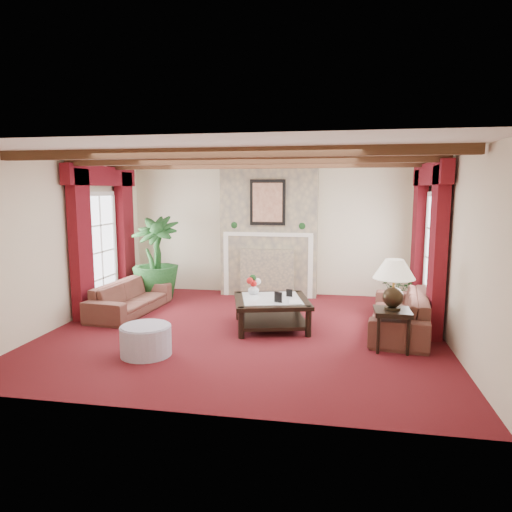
% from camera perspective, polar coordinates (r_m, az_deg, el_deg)
% --- Properties ---
extents(floor, '(6.00, 6.00, 0.00)m').
position_cam_1_polar(floor, '(7.30, -1.39, -9.27)').
color(floor, '#510E13').
rests_on(floor, ground).
extents(ceiling, '(6.00, 6.00, 0.00)m').
position_cam_1_polar(ceiling, '(6.98, -1.46, 12.38)').
color(ceiling, white).
rests_on(ceiling, floor).
extents(back_wall, '(6.00, 0.02, 2.70)m').
position_cam_1_polar(back_wall, '(9.71, 1.83, 3.23)').
color(back_wall, beige).
rests_on(back_wall, ground).
extents(left_wall, '(0.02, 5.50, 2.70)m').
position_cam_1_polar(left_wall, '(8.16, -22.56, 1.65)').
color(left_wall, beige).
rests_on(left_wall, ground).
extents(right_wall, '(0.02, 5.50, 2.70)m').
position_cam_1_polar(right_wall, '(7.06, 23.19, 0.69)').
color(right_wall, beige).
rests_on(right_wall, ground).
extents(ceiling_beams, '(6.00, 3.00, 0.12)m').
position_cam_1_polar(ceiling_beams, '(6.98, -1.46, 11.88)').
color(ceiling_beams, '#372111').
rests_on(ceiling_beams, ceiling).
extents(fireplace, '(2.00, 0.52, 2.70)m').
position_cam_1_polar(fireplace, '(9.49, 1.69, 11.28)').
color(fireplace, tan).
rests_on(fireplace, ground).
extents(french_door_left, '(0.10, 1.10, 2.16)m').
position_cam_1_polar(french_door_left, '(8.96, -19.21, 7.36)').
color(french_door_left, white).
rests_on(french_door_left, ground).
extents(french_door_right, '(0.10, 1.10, 2.16)m').
position_cam_1_polar(french_door_right, '(7.98, 21.69, 7.19)').
color(french_door_right, white).
rests_on(french_door_right, ground).
extents(curtains_left, '(0.20, 2.40, 2.55)m').
position_cam_1_polar(curtains_left, '(8.91, -18.71, 10.09)').
color(curtains_left, '#4C0A14').
rests_on(curtains_left, ground).
extents(curtains_right, '(0.20, 2.40, 2.55)m').
position_cam_1_polar(curtains_right, '(7.96, 21.07, 10.24)').
color(curtains_right, '#4C0A14').
rests_on(curtains_right, ground).
extents(sofa_left, '(1.98, 0.86, 0.74)m').
position_cam_1_polar(sofa_left, '(8.53, -15.48, -4.42)').
color(sofa_left, '#350E15').
rests_on(sofa_left, ground).
extents(sofa_right, '(2.27, 1.17, 0.82)m').
position_cam_1_polar(sofa_right, '(7.49, 17.54, -5.93)').
color(sofa_right, '#350E15').
rests_on(sofa_right, ground).
extents(potted_palm, '(1.06, 1.74, 0.94)m').
position_cam_1_polar(potted_palm, '(9.46, -12.36, -2.48)').
color(potted_palm, black).
rests_on(potted_palm, ground).
extents(small_plant, '(1.52, 1.52, 0.65)m').
position_cam_1_polar(small_plant, '(8.75, 17.39, -4.49)').
color(small_plant, black).
rests_on(small_plant, ground).
extents(coffee_table, '(1.41, 1.41, 0.47)m').
position_cam_1_polar(coffee_table, '(7.38, 1.94, -7.15)').
color(coffee_table, black).
rests_on(coffee_table, ground).
extents(side_table, '(0.61, 0.61, 0.57)m').
position_cam_1_polar(side_table, '(6.64, 16.59, -8.82)').
color(side_table, black).
rests_on(side_table, ground).
extents(ottoman, '(0.68, 0.68, 0.40)m').
position_cam_1_polar(ottoman, '(6.38, -13.59, -10.24)').
color(ottoman, gray).
rests_on(ottoman, ground).
extents(table_lamp, '(0.57, 0.57, 0.72)m').
position_cam_1_polar(table_lamp, '(6.49, 16.82, -3.36)').
color(table_lamp, black).
rests_on(table_lamp, side_table).
extents(flower_vase, '(0.31, 0.31, 0.19)m').
position_cam_1_polar(flower_vase, '(7.59, -0.31, -4.15)').
color(flower_vase, silver).
rests_on(flower_vase, coffee_table).
extents(book, '(0.20, 0.07, 0.27)m').
position_cam_1_polar(book, '(7.04, 4.13, -4.82)').
color(book, black).
rests_on(book, coffee_table).
extents(photo_frame_a, '(0.13, 0.07, 0.17)m').
position_cam_1_polar(photo_frame_a, '(7.04, 2.79, -5.20)').
color(photo_frame_a, black).
rests_on(photo_frame_a, coffee_table).
extents(photo_frame_b, '(0.10, 0.04, 0.13)m').
position_cam_1_polar(photo_frame_b, '(7.42, 4.18, -4.66)').
color(photo_frame_b, black).
rests_on(photo_frame_b, coffee_table).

